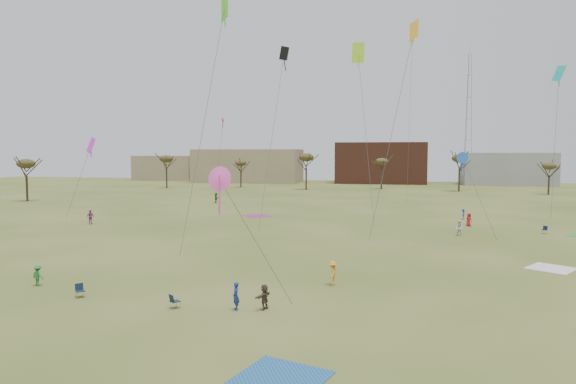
% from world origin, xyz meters
% --- Properties ---
extents(ground, '(260.00, 260.00, 0.00)m').
position_xyz_m(ground, '(0.00, 0.00, 0.00)').
color(ground, '#3F5219').
rests_on(ground, ground).
extents(flyer_near_center, '(1.03, 0.73, 1.45)m').
position_xyz_m(flyer_near_center, '(-14.19, -4.20, 0.73)').
color(flyer_near_center, '#297B39').
rests_on(flyer_near_center, ground).
extents(flyer_near_right, '(0.64, 0.72, 1.65)m').
position_xyz_m(flyer_near_right, '(0.90, -6.45, 0.82)').
color(flyer_near_right, navy).
rests_on(flyer_near_right, ground).
extents(spectator_fore_c, '(0.91, 1.46, 1.50)m').
position_xyz_m(spectator_fore_c, '(2.49, -5.98, 0.75)').
color(spectator_fore_c, brown).
rests_on(spectator_fore_c, ground).
extents(flyer_mid_b, '(0.64, 1.09, 1.67)m').
position_xyz_m(flyer_mid_b, '(5.72, 0.31, 0.84)').
color(flyer_mid_b, orange).
rests_on(flyer_mid_b, ground).
extents(spectator_mid_d, '(0.78, 1.18, 1.86)m').
position_xyz_m(spectator_mid_d, '(-28.39, 23.32, 0.93)').
color(spectator_mid_d, '#A1439D').
rests_on(spectator_mid_d, ground).
extents(spectator_mid_e, '(1.04, 0.98, 1.71)m').
position_xyz_m(spectator_mid_e, '(16.77, 24.05, 0.85)').
color(spectator_mid_e, white).
rests_on(spectator_mid_e, ground).
extents(flyer_far_a, '(1.34, 1.78, 1.87)m').
position_xyz_m(flyer_far_a, '(-22.22, 52.55, 0.93)').
color(flyer_far_a, '#327727').
rests_on(flyer_far_a, ground).
extents(flyer_far_b, '(0.96, 0.85, 1.65)m').
position_xyz_m(flyer_far_b, '(18.74, 31.76, 0.82)').
color(flyer_far_b, red).
rests_on(flyer_far_b, ground).
extents(flyer_far_c, '(0.73, 1.03, 1.45)m').
position_xyz_m(flyer_far_c, '(18.88, 38.56, 0.72)').
color(flyer_far_c, '#213F98').
rests_on(flyer_far_c, ground).
extents(blanket_blue, '(4.36, 4.36, 0.03)m').
position_xyz_m(blanket_blue, '(5.47, -14.77, 0.00)').
color(blanket_blue, '#235B98').
rests_on(blanket_blue, ground).
extents(blanket_cream, '(4.37, 4.37, 0.03)m').
position_xyz_m(blanket_cream, '(22.08, 9.01, 0.00)').
color(blanket_cream, white).
rests_on(blanket_cream, ground).
extents(blanket_plum, '(5.07, 5.07, 0.03)m').
position_xyz_m(blanket_plum, '(-9.85, 36.22, 0.00)').
color(blanket_plum, '#982E7B').
rests_on(blanket_plum, ground).
extents(camp_chair_left, '(0.74, 0.74, 0.87)m').
position_xyz_m(camp_chair_left, '(-9.61, -6.10, 0.26)').
color(camp_chair_left, '#141F37').
rests_on(camp_chair_left, ground).
extents(camp_chair_center, '(0.73, 0.74, 0.87)m').
position_xyz_m(camp_chair_center, '(-2.75, -6.90, 0.26)').
color(camp_chair_center, '#15233B').
rests_on(camp_chair_center, ground).
extents(camp_chair_right, '(0.73, 0.74, 0.87)m').
position_xyz_m(camp_chair_right, '(26.37, 27.60, 0.26)').
color(camp_chair_right, '#141639').
rests_on(camp_chair_right, ground).
extents(kites_aloft, '(65.07, 62.22, 27.90)m').
position_xyz_m(kites_aloft, '(3.79, 29.12, 20.30)').
color(kites_aloft, red).
rests_on(kites_aloft, ground).
extents(tree_line, '(117.44, 49.32, 8.91)m').
position_xyz_m(tree_line, '(-2.85, 79.12, 7.09)').
color(tree_line, '#3A2B1E').
rests_on(tree_line, ground).
extents(building_tan, '(32.00, 14.00, 10.00)m').
position_xyz_m(building_tan, '(-35.00, 115.00, 5.00)').
color(building_tan, '#937F60').
rests_on(building_tan, ground).
extents(building_brick, '(26.00, 16.00, 12.00)m').
position_xyz_m(building_brick, '(5.00, 120.00, 6.00)').
color(building_brick, brown).
rests_on(building_brick, ground).
extents(building_grey, '(24.00, 12.00, 9.00)m').
position_xyz_m(building_grey, '(40.00, 118.00, 4.50)').
color(building_grey, gray).
rests_on(building_grey, ground).
extents(building_tan_west, '(20.00, 12.00, 8.00)m').
position_xyz_m(building_tan_west, '(-65.00, 122.00, 4.00)').
color(building_tan_west, '#937F60').
rests_on(building_tan_west, ground).
extents(radio_tower, '(1.51, 1.72, 41.00)m').
position_xyz_m(radio_tower, '(30.00, 125.00, 19.21)').
color(radio_tower, '#9EA3A8').
rests_on(radio_tower, ground).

